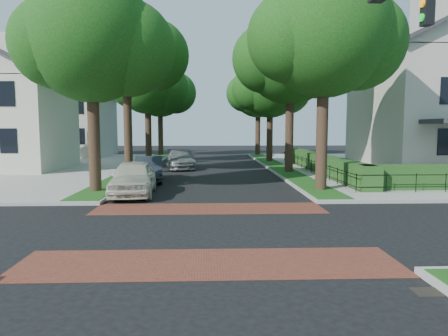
# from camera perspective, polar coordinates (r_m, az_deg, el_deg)

# --- Properties ---
(ground) EXTENTS (120.00, 120.00, 0.00)m
(ground) POSITION_cam_1_polar(r_m,az_deg,el_deg) (12.71, -2.14, -8.72)
(ground) COLOR black
(ground) RESTS_ON ground
(crosswalk_far) EXTENTS (9.00, 2.20, 0.01)m
(crosswalk_far) POSITION_cam_1_polar(r_m,az_deg,el_deg) (15.83, -2.12, -5.81)
(crosswalk_far) COLOR maroon
(crosswalk_far) RESTS_ON ground
(crosswalk_near) EXTENTS (9.00, 2.20, 0.01)m
(crosswalk_near) POSITION_cam_1_polar(r_m,az_deg,el_deg) (9.64, -2.16, -13.44)
(crosswalk_near) COLOR maroon
(crosswalk_near) RESTS_ON ground
(storm_drain) EXTENTS (0.65, 0.45, 0.01)m
(storm_drain) POSITION_cam_1_polar(r_m,az_deg,el_deg) (9.04, 27.40, -15.44)
(storm_drain) COLOR black
(storm_drain) RESTS_ON ground
(grass_strip_ne) EXTENTS (1.60, 29.80, 0.02)m
(grass_strip_ne) POSITION_cam_1_polar(r_m,az_deg,el_deg) (32.00, 7.62, 0.29)
(grass_strip_ne) COLOR #184C15
(grass_strip_ne) RESTS_ON sidewalk_ne
(grass_strip_nw) EXTENTS (1.60, 29.80, 0.02)m
(grass_strip_nw) POSITION_cam_1_polar(r_m,az_deg,el_deg) (32.01, -11.81, 0.22)
(grass_strip_nw) COLOR #184C15
(grass_strip_nw) RESTS_ON sidewalk_nw
(tree_right_near) EXTENTS (7.75, 6.67, 10.66)m
(tree_right_near) POSITION_cam_1_polar(r_m,az_deg,el_deg) (20.81, 14.25, 17.93)
(tree_right_near) COLOR black
(tree_right_near) RESTS_ON sidewalk_ne
(tree_right_mid) EXTENTS (8.25, 7.09, 11.22)m
(tree_right_mid) POSITION_cam_1_polar(r_m,az_deg,el_deg) (28.53, 9.61, 15.38)
(tree_right_mid) COLOR black
(tree_right_mid) RESTS_ON sidewalk_ne
(tree_right_far) EXTENTS (7.25, 6.23, 9.74)m
(tree_right_far) POSITION_cam_1_polar(r_m,az_deg,el_deg) (37.14, 6.72, 11.47)
(tree_right_far) COLOR black
(tree_right_far) RESTS_ON sidewalk_ne
(tree_right_back) EXTENTS (7.50, 6.45, 10.20)m
(tree_right_back) POSITION_cam_1_polar(r_m,az_deg,el_deg) (46.06, 4.99, 10.82)
(tree_right_back) COLOR black
(tree_right_back) RESTS_ON sidewalk_ne
(tree_left_near) EXTENTS (7.50, 6.45, 10.20)m
(tree_left_near) POSITION_cam_1_polar(r_m,az_deg,el_deg) (20.68, -18.02, 16.88)
(tree_left_near) COLOR black
(tree_left_near) RESTS_ON sidewalk_nw
(tree_left_mid) EXTENTS (8.00, 6.88, 11.48)m
(tree_left_mid) POSITION_cam_1_polar(r_m,az_deg,el_deg) (28.55, -13.50, 16.02)
(tree_left_mid) COLOR black
(tree_left_mid) RESTS_ON sidewalk_nw
(tree_left_far) EXTENTS (7.00, 6.02, 9.86)m
(tree_left_far) POSITION_cam_1_polar(r_m,az_deg,el_deg) (37.13, -10.68, 11.74)
(tree_left_far) COLOR black
(tree_left_far) RESTS_ON sidewalk_nw
(tree_left_back) EXTENTS (7.75, 6.66, 10.44)m
(tree_left_back) POSITION_cam_1_polar(r_m,az_deg,el_deg) (46.06, -8.97, 10.95)
(tree_left_back) COLOR black
(tree_left_back) RESTS_ON sidewalk_nw
(hedge_main_road) EXTENTS (1.00, 18.00, 1.20)m
(hedge_main_road) POSITION_cam_1_polar(r_m,az_deg,el_deg) (28.47, 13.59, 0.70)
(hedge_main_road) COLOR #164119
(hedge_main_road) RESTS_ON sidewalk_ne
(fence_main_road) EXTENTS (0.06, 18.00, 0.90)m
(fence_main_road) POSITION_cam_1_polar(r_m,az_deg,el_deg) (28.28, 12.02, 0.39)
(fence_main_road) COLOR black
(fence_main_road) RESTS_ON sidewalk_ne
(house_left_far) EXTENTS (10.00, 9.00, 10.14)m
(house_left_far) POSITION_cam_1_polar(r_m,az_deg,el_deg) (46.98, -21.54, 7.62)
(house_left_far) COLOR #B8B3A5
(house_left_far) RESTS_ON sidewalk_nw
(parked_car_front) EXTENTS (2.30, 4.99, 1.66)m
(parked_car_front) POSITION_cam_1_polar(r_m,az_deg,el_deg) (19.36, -12.84, -1.36)
(parked_car_front) COLOR beige
(parked_car_front) RESTS_ON ground
(parked_car_middle) EXTENTS (2.13, 4.69, 1.49)m
(parked_car_middle) POSITION_cam_1_polar(r_m,az_deg,el_deg) (24.12, -10.69, -0.14)
(parked_car_middle) COLOR #1D252C
(parked_car_middle) RESTS_ON ground
(parked_car_rear) EXTENTS (2.78, 5.25, 1.45)m
(parked_car_rear) POSITION_cam_1_polar(r_m,az_deg,el_deg) (31.37, -6.31, 1.23)
(parked_car_rear) COLOR slate
(parked_car_rear) RESTS_ON ground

